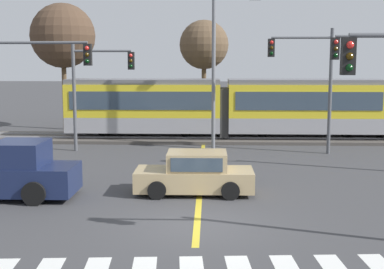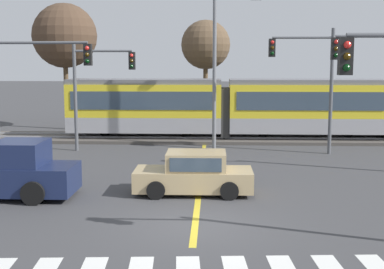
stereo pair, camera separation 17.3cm
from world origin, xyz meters
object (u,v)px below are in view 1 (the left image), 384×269
(bare_tree_west, at_px, (63,36))
(pickup_truck, at_px, (2,174))
(light_rail_tram, at_px, (305,106))
(traffic_light_far_right, at_px, (310,73))
(sedan_crossing, at_px, (195,174))
(traffic_light_far_left, at_px, (95,80))
(street_lamp_centre, at_px, (218,60))
(bare_tree_east, at_px, (204,45))
(traffic_light_mid_left, at_px, (29,80))

(bare_tree_west, bearing_deg, pickup_truck, -81.55)
(light_rail_tram, distance_m, traffic_light_far_right, 4.96)
(sedan_crossing, relative_size, bare_tree_west, 0.49)
(traffic_light_far_right, bearing_deg, pickup_truck, -143.16)
(traffic_light_far_left, xyz_separation_m, street_lamp_centre, (6.38, 0.78, 1.00))
(bare_tree_west, height_order, bare_tree_east, bare_tree_west)
(traffic_light_far_left, bearing_deg, light_rail_tram, 19.34)
(bare_tree_east, bearing_deg, sedan_crossing, -90.32)
(light_rail_tram, height_order, traffic_light_far_right, traffic_light_far_right)
(traffic_light_far_right, distance_m, street_lamp_centre, 4.76)
(traffic_light_far_left, bearing_deg, bare_tree_west, 114.73)
(traffic_light_mid_left, bearing_deg, traffic_light_far_left, 71.71)
(sedan_crossing, xyz_separation_m, traffic_light_mid_left, (-7.11, 3.71, 3.22))
(traffic_light_far_right, relative_size, bare_tree_east, 0.85)
(traffic_light_far_left, bearing_deg, traffic_light_mid_left, -108.29)
(light_rail_tram, relative_size, pickup_truck, 5.18)
(traffic_light_mid_left, xyz_separation_m, street_lamp_centre, (8.08, 5.91, 0.79))
(light_rail_tram, height_order, bare_tree_west, bare_tree_west)
(traffic_light_far_left, distance_m, bare_tree_east, 11.44)
(pickup_truck, distance_m, bare_tree_east, 21.13)
(light_rail_tram, distance_m, street_lamp_centre, 6.64)
(pickup_truck, bearing_deg, sedan_crossing, 6.40)
(sedan_crossing, bearing_deg, bare_tree_east, 89.68)
(bare_tree_west, bearing_deg, light_rail_tram, -16.42)
(traffic_light_far_left, relative_size, traffic_light_mid_left, 0.97)
(sedan_crossing, distance_m, bare_tree_east, 19.32)
(light_rail_tram, bearing_deg, bare_tree_west, 163.58)
(street_lamp_centre, bearing_deg, light_rail_tram, 32.41)
(traffic_light_far_left, distance_m, street_lamp_centre, 6.51)
(bare_tree_east, bearing_deg, traffic_light_mid_left, -115.75)
(bare_tree_east, bearing_deg, traffic_light_far_left, -119.32)
(traffic_light_mid_left, height_order, street_lamp_centre, street_lamp_centre)
(street_lamp_centre, bearing_deg, bare_tree_west, 142.90)
(traffic_light_far_right, relative_size, traffic_light_mid_left, 1.09)
(pickup_truck, xyz_separation_m, traffic_light_mid_left, (-0.43, 4.45, 3.08))
(light_rail_tram, height_order, bare_tree_east, bare_tree_east)
(light_rail_tram, relative_size, bare_tree_east, 3.75)
(pickup_truck, relative_size, traffic_light_mid_left, 0.93)
(sedan_crossing, height_order, traffic_light_far_left, traffic_light_far_left)
(light_rail_tram, relative_size, bare_tree_west, 3.29)
(sedan_crossing, height_order, traffic_light_far_right, traffic_light_far_right)
(pickup_truck, bearing_deg, traffic_light_far_left, 82.49)
(traffic_light_far_left, relative_size, street_lamp_centre, 0.69)
(traffic_light_far_left, bearing_deg, street_lamp_centre, 6.98)
(traffic_light_far_left, relative_size, bare_tree_east, 0.76)
(pickup_truck, bearing_deg, street_lamp_centre, 53.58)
(traffic_light_far_left, xyz_separation_m, bare_tree_west, (-3.96, 8.61, 2.60))
(sedan_crossing, height_order, traffic_light_mid_left, traffic_light_mid_left)
(traffic_light_far_right, xyz_separation_m, bare_tree_west, (-14.92, 9.04, 2.21))
(street_lamp_centre, bearing_deg, sedan_crossing, -95.76)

